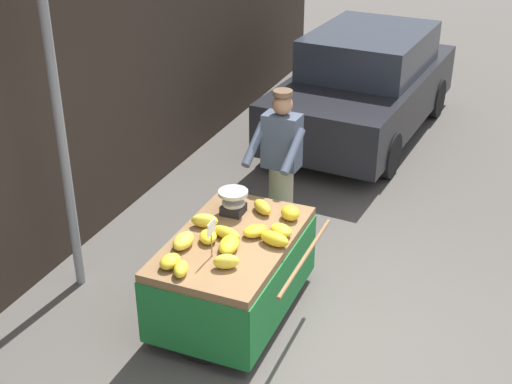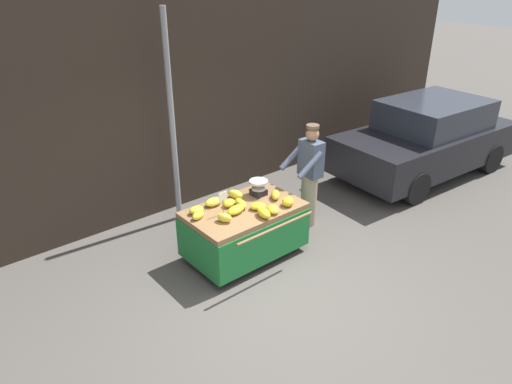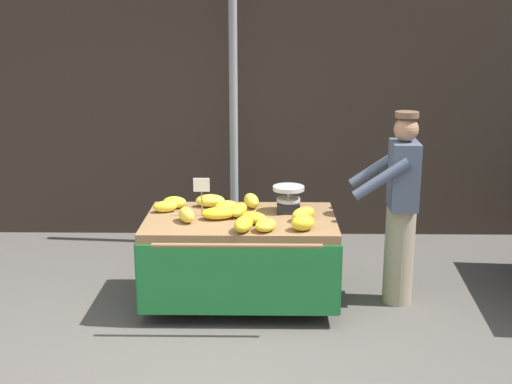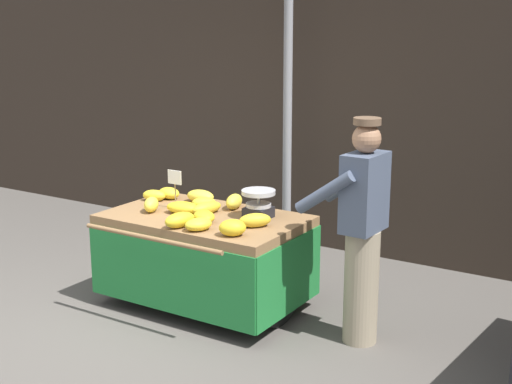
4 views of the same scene
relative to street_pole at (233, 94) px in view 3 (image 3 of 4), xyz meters
name	(u,v)px [view 3 (image 3 of 4)]	position (x,y,z in m)	size (l,w,h in m)	color
ground_plane	(202,364)	(-0.12, -2.69, -1.69)	(60.00, 60.00, 0.00)	#514C47
back_wall	(225,44)	(-0.12, 0.51, 0.50)	(16.00, 0.24, 4.39)	#332821
street_pole	(233,94)	(0.00, 0.00, 0.00)	(0.09, 0.09, 3.39)	gray
banana_cart	(241,242)	(0.13, -1.61, -1.11)	(1.67, 1.21, 0.80)	olive
weighing_scale	(288,199)	(0.55, -1.43, -0.77)	(0.28, 0.28, 0.24)	black
price_sign	(202,188)	(-0.20, -1.57, -0.64)	(0.14, 0.01, 0.34)	#997A51
banana_bunch_0	(251,201)	(0.22, -1.30, -0.83)	(0.12, 0.25, 0.13)	yellow
banana_bunch_1	(303,214)	(0.67, -1.67, -0.83)	(0.13, 0.26, 0.11)	gold
banana_bunch_2	(186,215)	(-0.32, -1.75, -0.83)	(0.12, 0.21, 0.13)	yellow
banana_bunch_3	(244,224)	(0.17, -1.99, -0.83)	(0.14, 0.28, 0.12)	gold
banana_bunch_4	(165,207)	(-0.54, -1.46, -0.84)	(0.11, 0.21, 0.10)	yellow
banana_bunch_5	(219,213)	(-0.05, -1.66, -0.84)	(0.17, 0.29, 0.10)	gold
banana_bunch_6	(210,201)	(-0.16, -1.28, -0.83)	(0.16, 0.27, 0.11)	yellow
banana_bunch_7	(303,223)	(0.65, -1.96, -0.83)	(0.17, 0.21, 0.13)	gold
banana_bunch_8	(239,210)	(0.12, -1.56, -0.84)	(0.12, 0.29, 0.10)	gold
banana_bunch_9	(266,225)	(0.35, -1.98, -0.84)	(0.15, 0.22, 0.10)	yellow
banana_bunch_10	(226,206)	(0.00, -1.44, -0.84)	(0.15, 0.21, 0.10)	yellow
banana_bunch_11	(254,218)	(0.25, -1.78, -0.84)	(0.16, 0.23, 0.10)	gold
banana_bunch_12	(174,202)	(-0.48, -1.32, -0.84)	(0.15, 0.21, 0.11)	yellow
vendor_person	(400,208)	(1.52, -1.54, -0.82)	(0.59, 0.53, 1.71)	gray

